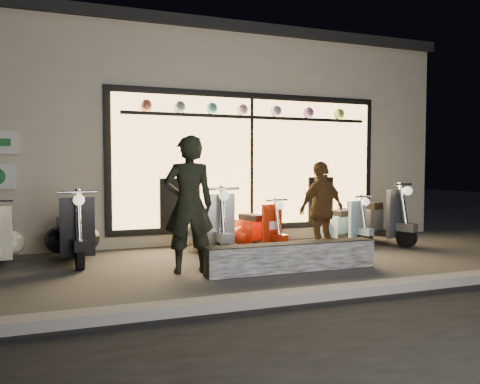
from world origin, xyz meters
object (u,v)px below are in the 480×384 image
at_px(graffiti_barrier, 292,257).
at_px(scooter_red, 254,230).
at_px(woman, 322,210).
at_px(scooter_silver, 209,227).
at_px(man, 189,205).

height_order(graffiti_barrier, scooter_red, scooter_red).
bearing_deg(woman, scooter_silver, -48.92).
xyz_separation_m(scooter_red, man, (-1.48, -1.32, 0.58)).
bearing_deg(scooter_red, scooter_silver, 154.60).
height_order(scooter_red, woman, woman).
bearing_deg(graffiti_barrier, woman, 40.38).
distance_m(scooter_silver, scooter_red, 0.79).
relative_size(scooter_silver, woman, 0.98).
distance_m(scooter_silver, man, 1.66).
xyz_separation_m(scooter_silver, woman, (1.56, -1.06, 0.33)).
xyz_separation_m(graffiti_barrier, scooter_red, (0.12, 1.73, 0.16)).
bearing_deg(scooter_silver, scooter_red, -7.21).
relative_size(graffiti_barrier, scooter_red, 1.99).
bearing_deg(scooter_red, man, -156.66).
xyz_separation_m(graffiti_barrier, man, (-1.36, 0.41, 0.74)).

